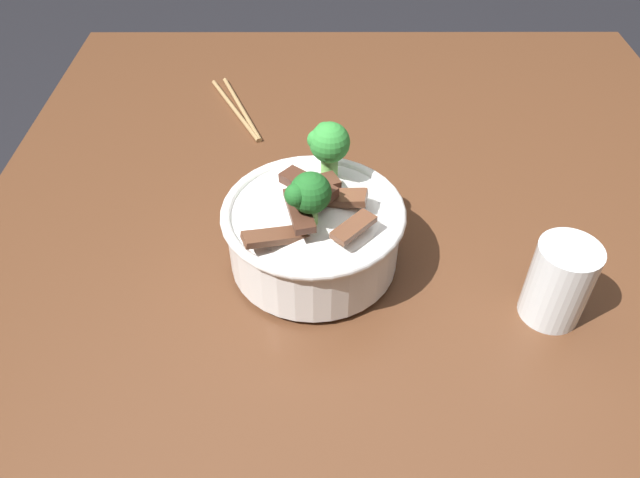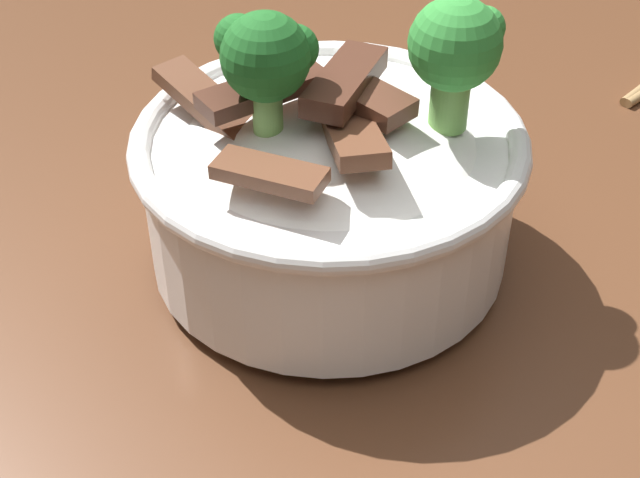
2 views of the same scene
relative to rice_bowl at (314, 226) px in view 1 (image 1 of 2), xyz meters
The scene contains 4 objects.
dining_table 0.19m from the rice_bowl, 53.41° to the right, with size 1.17×1.05×0.80m.
rice_bowl is the anchor object (origin of this frame).
drinking_glass 0.27m from the rice_bowl, 106.46° to the right, with size 0.07×0.07×0.10m.
chopsticks_pair 0.38m from the rice_bowl, 19.81° to the left, with size 0.19×0.10×0.01m.
Camera 1 is at (-0.57, 0.07, 1.32)m, focal length 33.97 mm.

